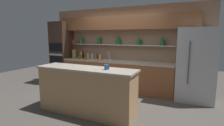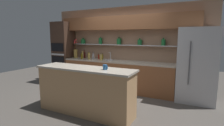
# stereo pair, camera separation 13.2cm
# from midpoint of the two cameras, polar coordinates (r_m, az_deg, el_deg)

# --- Properties ---
(ground_plane) EXTENTS (12.00, 12.00, 0.00)m
(ground_plane) POSITION_cam_midpoint_polar(r_m,az_deg,el_deg) (4.58, -2.90, -12.83)
(ground_plane) COLOR #4C4742
(back_wall_unit) EXTENTS (5.20, 0.44, 2.60)m
(back_wall_unit) POSITION_cam_midpoint_polar(r_m,az_deg,el_deg) (5.64, 4.72, 7.36)
(back_wall_unit) COLOR #937056
(back_wall_unit) RESTS_ON ground_plane
(back_counter_unit) EXTENTS (3.60, 0.62, 0.92)m
(back_counter_unit) POSITION_cam_midpoint_polar(r_m,az_deg,el_deg) (5.56, 2.14, -3.96)
(back_counter_unit) COLOR brown
(back_counter_unit) RESTS_ON ground_plane
(island_counter) EXTENTS (2.24, 0.61, 1.02)m
(island_counter) POSITION_cam_midpoint_polar(r_m,az_deg,el_deg) (3.88, -7.80, -8.87)
(island_counter) COLOR tan
(island_counter) RESTS_ON ground_plane
(refrigerator) EXTENTS (0.92, 0.73, 1.90)m
(refrigerator) POSITION_cam_midpoint_polar(r_m,az_deg,el_deg) (4.95, 26.72, -0.71)
(refrigerator) COLOR #B7B7BC
(refrigerator) RESTS_ON ground_plane
(oven_tower) EXTENTS (0.64, 0.64, 2.18)m
(oven_tower) POSITION_cam_midpoint_polar(r_m,az_deg,el_deg) (6.63, -14.91, 3.32)
(oven_tower) COLOR #3D281E
(oven_tower) RESTS_ON ground_plane
(flower_vase) EXTENTS (0.16, 0.15, 0.67)m
(flower_vase) POSITION_cam_midpoint_polar(r_m,az_deg,el_deg) (6.34, -11.23, 3.47)
(flower_vase) COLOR olive
(flower_vase) RESTS_ON back_counter_unit
(sink_fixture) EXTENTS (0.29, 0.29, 0.25)m
(sink_fixture) POSITION_cam_midpoint_polar(r_m,az_deg,el_deg) (5.60, -0.31, 1.17)
(sink_fixture) COLOR #B7B7BC
(sink_fixture) RESTS_ON back_counter_unit
(bottle_spirit_0) EXTENTS (0.07, 0.07, 0.25)m
(bottle_spirit_0) POSITION_cam_midpoint_polar(r_m,az_deg,el_deg) (5.82, -5.51, 2.17)
(bottle_spirit_0) COLOR gray
(bottle_spirit_0) RESTS_ON back_counter_unit
(bottle_wine_1) EXTENTS (0.07, 0.07, 0.29)m
(bottle_wine_1) POSITION_cam_midpoint_polar(r_m,az_deg,el_deg) (6.24, -8.40, 2.63)
(bottle_wine_1) COLOR #380C0C
(bottle_wine_1) RESTS_ON back_counter_unit
(bottle_oil_2) EXTENTS (0.05, 0.05, 0.21)m
(bottle_oil_2) POSITION_cam_midpoint_polar(r_m,az_deg,el_deg) (5.78, -2.47, 1.99)
(bottle_oil_2) COLOR brown
(bottle_oil_2) RESTS_ON back_counter_unit
(bottle_spirit_3) EXTENTS (0.07, 0.07, 0.26)m
(bottle_spirit_3) POSITION_cam_midpoint_polar(r_m,az_deg,el_deg) (5.81, -6.80, 2.19)
(bottle_spirit_3) COLOR tan
(bottle_spirit_3) RESTS_ON back_counter_unit
(bottle_spirit_4) EXTENTS (0.08, 0.08, 0.28)m
(bottle_spirit_4) POSITION_cam_midpoint_polar(r_m,az_deg,el_deg) (6.19, -9.01, 2.63)
(bottle_spirit_4) COLOR tan
(bottle_spirit_4) RESTS_ON back_counter_unit
(bottle_oil_5) EXTENTS (0.06, 0.06, 0.24)m
(bottle_oil_5) POSITION_cam_midpoint_polar(r_m,az_deg,el_deg) (5.89, -7.03, 2.20)
(bottle_oil_5) COLOR olive
(bottle_oil_5) RESTS_ON back_counter_unit
(bottle_sauce_6) EXTENTS (0.06, 0.06, 0.18)m
(bottle_sauce_6) POSITION_cam_midpoint_polar(r_m,az_deg,el_deg) (5.96, -3.72, 2.08)
(bottle_sauce_6) COLOR maroon
(bottle_sauce_6) RESTS_ON back_counter_unit
(bottle_spirit_7) EXTENTS (0.08, 0.08, 0.24)m
(bottle_spirit_7) POSITION_cam_midpoint_polar(r_m,az_deg,el_deg) (5.54, -2.97, 1.80)
(bottle_spirit_7) COLOR tan
(bottle_spirit_7) RESTS_ON back_counter_unit
(bottle_oil_8) EXTENTS (0.07, 0.07, 0.22)m
(bottle_oil_8) POSITION_cam_midpoint_polar(r_m,az_deg,el_deg) (6.00, -9.25, 2.16)
(bottle_oil_8) COLOR brown
(bottle_oil_8) RESTS_ON back_counter_unit
(coffee_mug) EXTENTS (0.11, 0.09, 0.10)m
(coffee_mug) POSITION_cam_midpoint_polar(r_m,az_deg,el_deg) (3.49, -1.23, -1.36)
(coffee_mug) COLOR #235184
(coffee_mug) RESTS_ON island_counter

